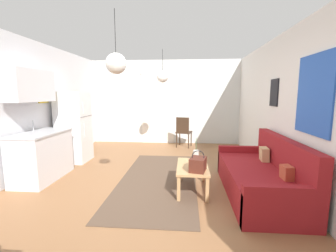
# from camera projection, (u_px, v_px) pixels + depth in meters

# --- Properties ---
(ground_plane) EXTENTS (5.24, 7.99, 0.10)m
(ground_plane) POSITION_uv_depth(u_px,v_px,m) (144.00, 193.00, 3.75)
(ground_plane) COLOR #8E603D
(wall_back) EXTENTS (4.84, 0.13, 2.62)m
(wall_back) POSITION_uv_depth(u_px,v_px,m) (165.00, 102.00, 7.26)
(wall_back) COLOR silver
(wall_back) RESTS_ON ground_plane
(wall_right) EXTENTS (0.12, 7.59, 2.62)m
(wall_right) POSITION_uv_depth(u_px,v_px,m) (301.00, 112.00, 3.36)
(wall_right) COLOR white
(wall_right) RESTS_ON ground_plane
(wall_left) EXTENTS (0.12, 7.59, 2.62)m
(wall_left) POSITION_uv_depth(u_px,v_px,m) (1.00, 110.00, 3.75)
(wall_left) COLOR silver
(wall_left) RESTS_ON ground_plane
(area_rug) EXTENTS (1.37, 3.15, 0.01)m
(area_rug) POSITION_uv_depth(u_px,v_px,m) (158.00, 179.00, 4.22)
(area_rug) COLOR brown
(area_rug) RESTS_ON ground_plane
(couch) EXTENTS (0.93, 2.08, 0.90)m
(couch) POSITION_uv_depth(u_px,v_px,m) (263.00, 178.00, 3.56)
(couch) COLOR maroon
(couch) RESTS_ON ground_plane
(coffee_table) EXTENTS (0.49, 0.89, 0.42)m
(coffee_table) POSITION_uv_depth(u_px,v_px,m) (192.00, 169.00, 3.70)
(coffee_table) COLOR tan
(coffee_table) RESTS_ON ground_plane
(bamboo_vase) EXTENTS (0.10, 0.10, 0.42)m
(bamboo_vase) POSITION_uv_depth(u_px,v_px,m) (196.00, 156.00, 3.91)
(bamboo_vase) COLOR beige
(bamboo_vase) RESTS_ON coffee_table
(handbag) EXTENTS (0.28, 0.34, 0.32)m
(handbag) POSITION_uv_depth(u_px,v_px,m) (198.00, 164.00, 3.42)
(handbag) COLOR #512319
(handbag) RESTS_ON coffee_table
(refrigerator) EXTENTS (0.65, 0.64, 1.62)m
(refrigerator) POSITION_uv_depth(u_px,v_px,m) (74.00, 127.00, 5.28)
(refrigerator) COLOR white
(refrigerator) RESTS_ON ground_plane
(kitchen_counter) EXTENTS (0.61, 1.18, 2.00)m
(kitchen_counter) POSITION_uv_depth(u_px,v_px,m) (39.00, 139.00, 4.15)
(kitchen_counter) COLOR silver
(kitchen_counter) RESTS_ON ground_plane
(accent_chair) EXTENTS (0.50, 0.49, 0.90)m
(accent_chair) POSITION_uv_depth(u_px,v_px,m) (183.00, 130.00, 6.69)
(accent_chair) COLOR #382619
(accent_chair) RESTS_ON ground_plane
(pendant_lamp_near) EXTENTS (0.27, 0.27, 0.80)m
(pendant_lamp_near) POSITION_uv_depth(u_px,v_px,m) (116.00, 64.00, 2.89)
(pendant_lamp_near) COLOR black
(pendant_lamp_far) EXTENTS (0.28, 0.28, 0.78)m
(pendant_lamp_far) POSITION_uv_depth(u_px,v_px,m) (163.00, 77.00, 5.44)
(pendant_lamp_far) COLOR black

